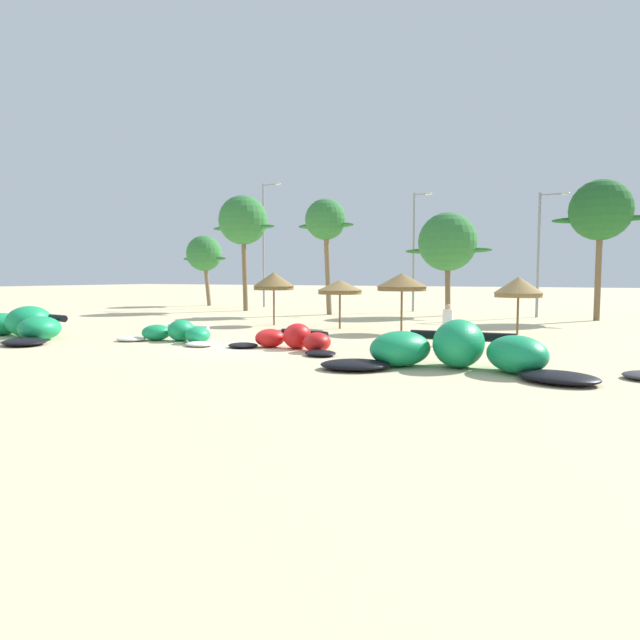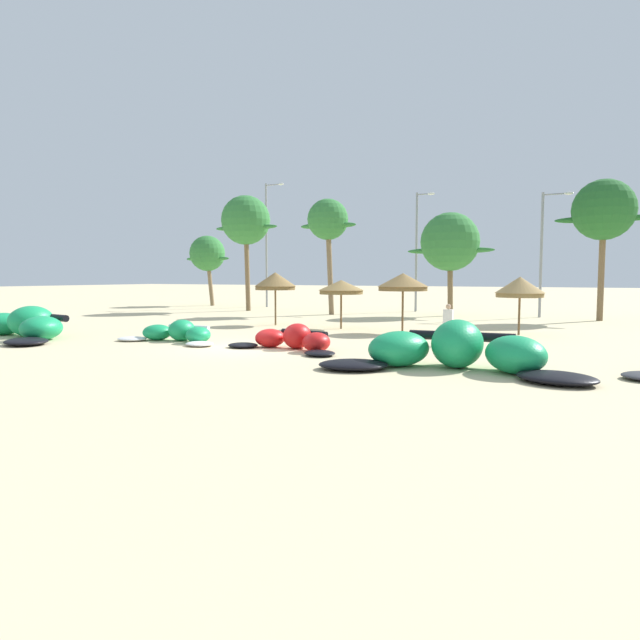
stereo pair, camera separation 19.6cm
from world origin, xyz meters
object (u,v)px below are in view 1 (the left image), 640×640
Objects in this scene: beach_umbrella_near_palms at (402,282)px; lamppost_west at (265,239)px; kite_left at (177,333)px; lamppost_west_center at (415,246)px; palm_center_right at (601,211)px; beach_umbrella_middle at (340,287)px; kite_left_of_center at (293,340)px; palm_center_left at (448,242)px; palm_leftmost at (204,254)px; lamppost_east_center at (541,247)px; person_near_kites at (448,324)px; beach_umbrella_near_van at (274,281)px; kite_far_left at (20,326)px; kite_center at (456,351)px; palm_left_of_gap at (326,221)px; beach_umbrella_outermost at (518,287)px; palm_left at (243,221)px.

lamppost_west is at bearing 137.91° from beach_umbrella_near_palms.
kite_left is 24.29m from lamppost_west_center.
kite_left is 26.04m from palm_center_right.
kite_left is at bearing -113.83° from beach_umbrella_middle.
palm_center_left reaches higher than kite_left_of_center.
palm_center_left is 17.32m from lamppost_west.
lamppost_west is (6.29, 0.41, 1.18)m from palm_leftmost.
lamppost_east_center is (-3.38, 1.31, -2.01)m from palm_center_right.
person_near_kites is 18.07m from lamppost_east_center.
lamppost_west_center is at bearing 77.65° from beach_umbrella_near_van.
lamppost_east_center is at bearing -14.11° from lamppost_west_center.
kite_far_left is 32.09m from palm_center_right.
kite_left_of_center is (5.49, 0.02, 0.02)m from kite_left.
palm_leftmost is (-28.90, 25.08, 4.19)m from kite_center.
beach_umbrella_near_palms is 0.32× the size of lamppost_west_center.
person_near_kites is (17.45, 5.72, 0.29)m from kite_far_left.
person_near_kites is at bearing 18.15° from kite_far_left.
palm_left_of_gap reaches higher than palm_leftmost.
lamppost_west reaches higher than beach_umbrella_middle.
palm_center_left is at bearing 179.88° from palm_center_right.
palm_leftmost is (-24.12, 15.70, 2.31)m from beach_umbrella_near_palms.
beach_umbrella_outermost is 5.90m from person_near_kites.
beach_umbrella_near_palms is at bearing -163.17° from beach_umbrella_outermost.
beach_umbrella_outermost is 0.33× the size of lamppost_east_center.
beach_umbrella_outermost is at bearing -106.42° from palm_center_right.
lamppost_east_center reaches higher than kite_far_left.
palm_left is at bearing -32.24° from palm_leftmost.
kite_far_left is 1.58× the size of kite_left.
kite_far_left is 18.37m from person_near_kites.
kite_left_of_center is 1.71× the size of beach_umbrella_near_van.
kite_left_of_center is 23.20m from palm_center_right.
beach_umbrella_middle is 0.28× the size of palm_left.
palm_leftmost is 6.41m from lamppost_west.
beach_umbrella_near_palms is (7.62, -0.84, -0.01)m from beach_umbrella_near_van.
palm_center_left reaches higher than kite_left.
lamppost_east_center is at bearing 60.64° from kite_left.
palm_center_left is at bearing 58.77° from kite_far_left.
beach_umbrella_near_palms is 0.44× the size of palm_leftmost.
beach_umbrella_near_van is 12.71m from beach_umbrella_outermost.
beach_umbrella_near_van is 1.09× the size of beach_umbrella_outermost.
beach_umbrella_near_van is (-12.40, 10.22, 1.88)m from kite_center.
lamppost_west is (-10.71, 23.76, 5.57)m from kite_left.
palm_leftmost is at bearing 176.07° from lamppost_east_center.
lamppost_west is 1.32× the size of lamppost_east_center.
palm_center_left is (7.99, 2.46, -1.55)m from palm_left_of_gap.
kite_left is 9.15m from beach_umbrella_middle.
palm_center_left reaches higher than person_near_kites.
kite_center is at bearing -50.21° from beach_umbrella_middle.
palm_center_right is (11.77, 11.85, 4.45)m from beach_umbrella_middle.
palm_left_of_gap is at bearing -171.91° from palm_center_right.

